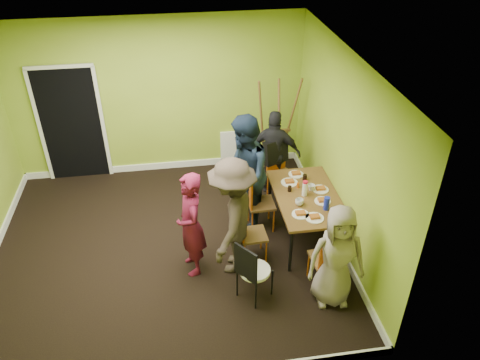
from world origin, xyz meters
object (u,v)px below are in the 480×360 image
object	(u,v)px
blue_bottle	(327,203)
person_left_far	(244,175)
chair_bentwood	(252,269)
easel	(277,129)
orange_bottle	(298,185)
chair_left_far	(256,199)
person_left_near	(233,218)
chair_front_end	(329,258)
person_standing	(191,225)
chair_left_near	(248,231)
dining_table	(307,199)
person_front_end	(337,257)
thermos	(305,189)
chair_back_end	(277,158)
person_back_end	(274,153)

from	to	relation	value
blue_bottle	person_left_far	xyz separation A→B (m)	(-1.02, 0.78, 0.07)
chair_bentwood	easel	size ratio (longest dim) A/B	0.49
blue_bottle	orange_bottle	world-z (taller)	blue_bottle
chair_left_far	person_left_far	world-z (taller)	person_left_far
chair_bentwood	orange_bottle	bearing A→B (deg)	106.66
blue_bottle	person_left_near	distance (m)	1.32
chair_front_end	chair_bentwood	world-z (taller)	chair_front_end
orange_bottle	person_standing	size ratio (longest dim) A/B	0.05
chair_left_near	chair_bentwood	distance (m)	0.76
dining_table	person_front_end	world-z (taller)	person_front_end
easel	person_left_near	distance (m)	2.50
chair_left_near	easel	world-z (taller)	easel
thermos	easel	bearing A→B (deg)	90.79
chair_left_far	chair_back_end	xyz separation A→B (m)	(0.50, 0.83, 0.19)
dining_table	person_standing	size ratio (longest dim) A/B	0.98
dining_table	person_left_near	distance (m)	1.26
thermos	dining_table	bearing A→B (deg)	-24.11
chair_back_end	chair_left_near	bearing A→B (deg)	39.39
chair_back_end	thermos	distance (m)	1.16
person_standing	chair_left_near	bearing A→B (deg)	87.58
person_back_end	person_front_end	size ratio (longest dim) A/B	1.03
chair_left_near	chair_bentwood	bearing A→B (deg)	-8.40
dining_table	person_back_end	distance (m)	1.30
chair_back_end	person_front_end	size ratio (longest dim) A/B	0.71
chair_bentwood	person_left_near	xyz separation A→B (m)	(-0.15, 0.62, 0.36)
easel	person_left_far	world-z (taller)	easel
chair_left_far	chair_back_end	size ratio (longest dim) A/B	0.92
chair_bentwood	chair_back_end	bearing A→B (deg)	121.59
chair_back_end	person_left_near	distance (m)	1.90
dining_table	chair_left_far	world-z (taller)	chair_left_far
chair_back_end	person_standing	xyz separation A→B (m)	(-1.51, -1.59, 0.05)
chair_left_far	easel	xyz separation A→B (m)	(0.62, 1.44, 0.40)
dining_table	blue_bottle	distance (m)	0.42
chair_bentwood	chair_left_far	bearing A→B (deg)	128.84
orange_bottle	chair_left_near	bearing A→B (deg)	-145.98
thermos	person_front_end	size ratio (longest dim) A/B	0.15
chair_back_end	person_left_far	distance (m)	1.01
blue_bottle	person_front_end	xyz separation A→B (m)	(-0.15, -0.91, -0.13)
thermos	person_left_near	world-z (taller)	person_left_near
chair_bentwood	person_left_far	xyz separation A→B (m)	(0.15, 1.53, 0.42)
chair_back_end	person_standing	size ratio (longest dim) A/B	0.66
blue_bottle	dining_table	bearing A→B (deg)	115.35
chair_left_far	chair_back_end	world-z (taller)	chair_back_end
chair_left_far	chair_left_near	xyz separation A→B (m)	(-0.24, -0.67, -0.03)
easel	person_left_far	size ratio (longest dim) A/B	1.02
person_back_end	person_left_near	bearing A→B (deg)	81.58
person_left_near	dining_table	bearing A→B (deg)	135.06
thermos	blue_bottle	xyz separation A→B (m)	(0.21, -0.37, -0.01)
person_standing	chair_left_far	bearing A→B (deg)	117.54
chair_front_end	chair_bentwood	size ratio (longest dim) A/B	1.02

